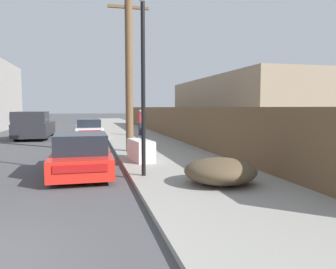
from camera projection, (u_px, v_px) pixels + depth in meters
sidewalk_curb at (128, 131)px, 27.84m from camera, size 4.20×63.00×0.12m
discarded_fridge at (141, 150)px, 12.14m from camera, size 0.85×1.81×0.79m
parked_sports_car_red at (81, 155)px, 10.27m from camera, size 1.79×4.29×1.29m
car_parked_mid at (88, 129)px, 21.95m from camera, size 1.90×4.34×1.31m
pickup_truck at (34, 125)px, 21.53m from camera, size 2.06×5.46×1.82m
utility_pole at (129, 70)px, 14.52m from camera, size 1.80×0.34×7.03m
street_lamp at (143, 72)px, 9.21m from camera, size 0.26×0.26×5.13m
brush_pile at (220, 171)px, 8.40m from camera, size 1.86×1.84×0.67m
wooden_fence at (165, 121)px, 22.87m from camera, size 0.08×36.49×1.98m
building_right_house at (243, 108)px, 23.12m from camera, size 6.00×15.36×4.09m
pedestrian at (140, 122)px, 23.04m from camera, size 0.34×0.34×1.80m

